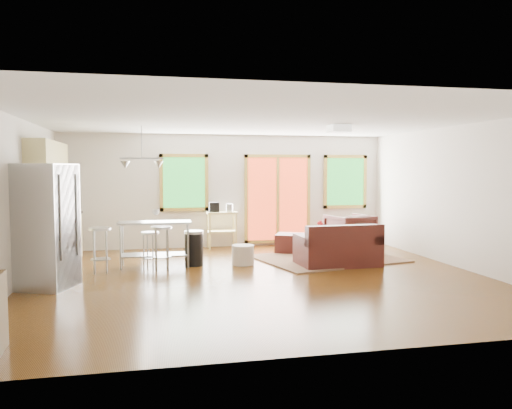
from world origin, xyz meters
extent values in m
cube|color=#361D07|center=(0.00, 0.00, -0.01)|extent=(7.50, 7.00, 0.02)
cube|color=silver|center=(0.00, 0.00, 2.61)|extent=(7.50, 7.00, 0.02)
cube|color=beige|center=(0.00, 3.51, 1.30)|extent=(7.50, 0.02, 2.60)
cube|color=beige|center=(-3.76, 0.00, 1.30)|extent=(0.02, 7.00, 2.60)
cube|color=beige|center=(3.76, 0.00, 1.30)|extent=(0.02, 7.00, 2.60)
cube|color=beige|center=(0.00, -3.51, 1.30)|extent=(7.50, 0.02, 2.60)
cube|color=#185A1E|center=(-1.00, 3.46, 1.50)|extent=(0.94, 0.02, 1.14)
cube|color=olive|center=(-1.00, 3.46, 2.11)|extent=(1.10, 0.05, 0.08)
cube|color=olive|center=(-1.00, 3.46, 0.89)|extent=(1.10, 0.05, 0.08)
cube|color=olive|center=(-1.51, 3.46, 1.50)|extent=(0.08, 0.05, 1.30)
cube|color=olive|center=(-0.49, 3.46, 1.50)|extent=(0.08, 0.05, 1.30)
cube|color=#BA3619|center=(1.20, 3.46, 1.10)|extent=(1.44, 0.02, 1.94)
cube|color=olive|center=(1.20, 3.46, 2.11)|extent=(1.60, 0.05, 0.08)
cube|color=olive|center=(1.20, 3.46, 0.09)|extent=(1.60, 0.05, 0.08)
cube|color=olive|center=(0.44, 3.46, 1.10)|extent=(0.08, 0.05, 2.10)
cube|color=olive|center=(1.96, 3.46, 1.10)|extent=(0.08, 0.05, 2.10)
cube|color=olive|center=(1.20, 3.46, 1.10)|extent=(0.08, 0.05, 1.94)
cube|color=#185A1E|center=(2.90, 3.46, 1.50)|extent=(0.94, 0.02, 1.14)
cube|color=olive|center=(2.90, 3.46, 2.11)|extent=(1.10, 0.05, 0.08)
cube|color=olive|center=(2.90, 3.46, 0.89)|extent=(1.10, 0.05, 0.08)
cube|color=olive|center=(2.39, 3.46, 1.50)|extent=(0.08, 0.05, 1.30)
cube|color=olive|center=(3.41, 3.46, 1.50)|extent=(0.08, 0.05, 1.30)
cube|color=#4D613B|center=(1.72, 1.42, 0.01)|extent=(3.07, 2.63, 0.03)
cube|color=black|center=(1.66, 0.77, 0.21)|extent=(1.53, 0.91, 0.42)
cube|color=black|center=(1.68, 0.44, 0.60)|extent=(1.49, 0.27, 0.38)
cube|color=black|center=(1.02, 0.73, 0.49)|extent=(0.24, 0.85, 0.16)
cube|color=black|center=(2.31, 0.80, 0.49)|extent=(0.24, 0.85, 0.16)
cube|color=black|center=(1.33, 0.80, 0.48)|extent=(0.64, 0.57, 0.12)
cube|color=black|center=(1.99, 0.83, 0.48)|extent=(0.64, 0.57, 0.12)
cube|color=#36260F|center=(1.94, 1.87, 0.37)|extent=(1.12, 0.91, 0.04)
cube|color=#36260F|center=(1.64, 1.52, 0.17)|extent=(0.08, 0.08, 0.35)
cube|color=#36260F|center=(2.39, 1.83, 0.17)|extent=(0.08, 0.08, 0.35)
cube|color=#36260F|center=(1.48, 1.91, 0.17)|extent=(0.08, 0.08, 0.35)
cube|color=#36260F|center=(2.23, 2.22, 0.17)|extent=(0.08, 0.08, 0.35)
imported|color=black|center=(2.56, 2.34, 0.45)|extent=(1.03, 0.99, 0.89)
cube|color=black|center=(1.20, 2.32, 0.20)|extent=(0.81, 0.81, 0.41)
cylinder|color=beige|center=(-0.06, 1.21, 0.18)|extent=(0.46, 0.46, 0.37)
imported|color=silver|center=(1.74, 1.98, 0.49)|extent=(0.23, 0.24, 0.19)
sphere|color=red|center=(1.78, 1.99, 0.64)|extent=(0.09, 0.09, 0.07)
sphere|color=red|center=(1.71, 1.97, 0.66)|extent=(0.09, 0.09, 0.07)
sphere|color=red|center=(1.75, 2.02, 0.68)|extent=(0.09, 0.09, 0.07)
imported|color=maroon|center=(1.99, 1.93, 0.55)|extent=(0.22, 0.05, 0.29)
cube|color=tan|center=(-3.45, 1.70, 0.45)|extent=(0.60, 2.20, 0.90)
cube|color=black|center=(-3.45, 1.70, 0.92)|extent=(0.64, 2.24, 0.04)
cube|color=tan|center=(-3.57, 1.70, 1.95)|extent=(0.36, 2.20, 0.70)
cylinder|color=#B7BABC|center=(-3.45, 1.20, 1.03)|extent=(0.12, 0.12, 0.18)
cube|color=black|center=(-3.45, 2.10, 1.04)|extent=(0.22, 0.18, 0.20)
cube|color=#B7BABC|center=(-3.31, 0.00, 0.94)|extent=(0.97, 0.96, 1.88)
cube|color=gray|center=(-2.97, -0.14, 0.94)|extent=(0.27, 0.65, 1.84)
cylinder|color=gray|center=(-3.04, -0.36, 1.10)|extent=(0.03, 0.03, 1.25)
cylinder|color=gray|center=(-2.87, 0.07, 1.10)|extent=(0.03, 0.03, 1.25)
cube|color=#B7BABC|center=(-1.69, 1.35, 0.82)|extent=(1.34, 0.58, 0.04)
cube|color=gray|center=(-1.69, 1.35, 0.22)|extent=(1.25, 0.50, 0.03)
cylinder|color=gray|center=(-2.29, 1.17, 0.40)|extent=(0.04, 0.04, 0.80)
cylinder|color=gray|center=(-1.09, 1.12, 0.40)|extent=(0.04, 0.04, 0.80)
cylinder|color=gray|center=(-2.28, 1.57, 0.40)|extent=(0.04, 0.04, 0.80)
cylinder|color=gray|center=(-1.08, 1.53, 0.40)|extent=(0.04, 0.04, 0.80)
imported|color=silver|center=(-1.67, 1.49, 1.01)|extent=(0.15, 0.13, 0.13)
cylinder|color=#B7BABC|center=(-2.62, 0.97, 0.77)|extent=(0.39, 0.39, 0.04)
cylinder|color=gray|center=(-2.52, 1.08, 0.37)|extent=(0.03, 0.03, 0.75)
cylinder|color=gray|center=(-2.73, 1.07, 0.37)|extent=(0.03, 0.03, 0.75)
cylinder|color=gray|center=(-2.72, 0.86, 0.37)|extent=(0.03, 0.03, 0.75)
cylinder|color=gray|center=(-2.51, 0.87, 0.37)|extent=(0.03, 0.03, 0.75)
cylinder|color=gray|center=(-2.62, 0.97, 0.24)|extent=(0.36, 0.36, 0.02)
cylinder|color=#B7BABC|center=(-1.78, 1.12, 0.66)|extent=(0.42, 0.42, 0.04)
cylinder|color=gray|center=(-1.66, 1.17, 0.32)|extent=(0.03, 0.03, 0.64)
cylinder|color=gray|center=(-1.82, 1.23, 0.32)|extent=(0.03, 0.03, 0.64)
cylinder|color=gray|center=(-1.89, 1.07, 0.32)|extent=(0.03, 0.03, 0.64)
cylinder|color=gray|center=(-1.73, 1.01, 0.32)|extent=(0.03, 0.03, 0.64)
cylinder|color=gray|center=(-1.78, 1.12, 0.21)|extent=(0.38, 0.38, 0.01)
cylinder|color=#B7BABC|center=(-1.57, 0.98, 0.77)|extent=(0.39, 0.39, 0.04)
cylinder|color=gray|center=(-1.48, 1.08, 0.37)|extent=(0.03, 0.03, 0.74)
cylinder|color=gray|center=(-1.68, 1.07, 0.37)|extent=(0.03, 0.03, 0.74)
cylinder|color=gray|center=(-1.67, 0.87, 0.37)|extent=(0.03, 0.03, 0.74)
cylinder|color=gray|center=(-1.47, 0.88, 0.37)|extent=(0.03, 0.03, 0.74)
cylinder|color=gray|center=(-1.57, 0.98, 0.24)|extent=(0.36, 0.36, 0.02)
cylinder|color=black|center=(-0.97, 1.29, 0.30)|extent=(0.41, 0.41, 0.61)
cylinder|color=#B7BABC|center=(-0.97, 1.29, 0.63)|extent=(0.42, 0.42, 0.05)
cube|color=tan|center=(-0.17, 3.22, 0.82)|extent=(0.70, 0.45, 0.04)
cube|color=tan|center=(-0.17, 3.22, 0.39)|extent=(0.66, 0.42, 0.03)
cube|color=tan|center=(-0.47, 3.05, 0.41)|extent=(0.04, 0.04, 0.83)
cube|color=tan|center=(0.12, 3.04, 0.41)|extent=(0.04, 0.04, 0.83)
cube|color=tan|center=(-0.46, 3.40, 0.41)|extent=(0.04, 0.04, 0.83)
cube|color=tan|center=(0.13, 3.39, 0.41)|extent=(0.04, 0.04, 0.83)
cube|color=black|center=(-0.35, 3.22, 0.95)|extent=(0.22, 0.20, 0.22)
cylinder|color=#B7BABC|center=(0.01, 3.22, 0.93)|extent=(0.16, 0.16, 0.18)
cube|color=white|center=(1.60, 0.60, 2.53)|extent=(0.35, 0.35, 0.12)
cylinder|color=gray|center=(-1.90, 1.50, 2.30)|extent=(0.02, 0.02, 0.60)
cube|color=gray|center=(-1.90, 1.50, 2.00)|extent=(0.80, 0.04, 0.03)
cone|color=#B7BABC|center=(-2.20, 1.50, 1.88)|extent=(0.18, 0.18, 0.14)
cone|color=#B7BABC|center=(-1.60, 1.50, 1.88)|extent=(0.18, 0.18, 0.14)
camera|label=1|loc=(-1.76, -7.97, 1.79)|focal=35.00mm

